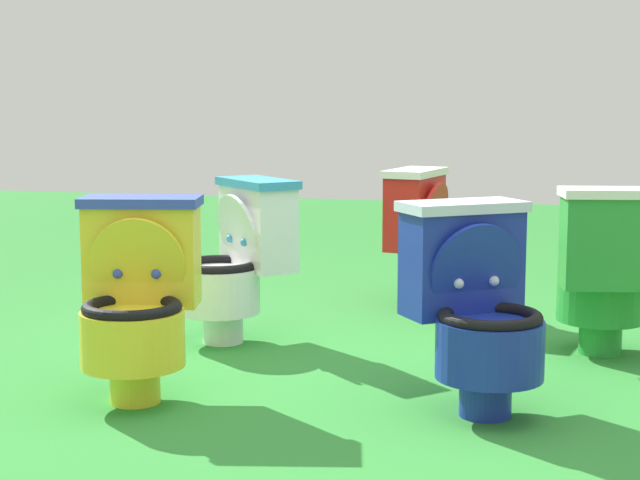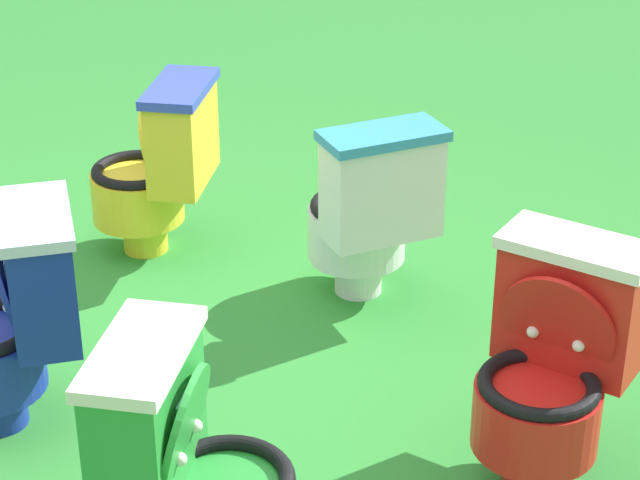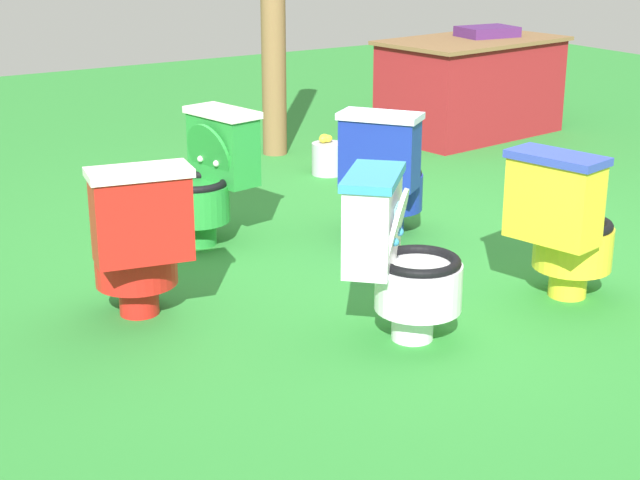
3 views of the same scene
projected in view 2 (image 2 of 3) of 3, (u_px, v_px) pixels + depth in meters
The scene contains 6 objects.
ground at pixel (76, 381), 4.05m from camera, with size 14.00×14.00×0.00m, color #2D8433.
toilet_yellow at pixel (158, 167), 4.73m from camera, with size 0.57×0.50×0.73m.
toilet_blue at pixel (11, 319), 3.68m from camera, with size 0.63×0.62×0.73m.
toilet_red at pixel (553, 363), 3.46m from camera, with size 0.49×0.56×0.73m.
toilet_green at pixel (190, 469), 3.03m from camera, with size 0.56×0.49×0.73m.
toilet_white at pixel (368, 210), 4.37m from camera, with size 0.63×0.63×0.73m.
Camera 2 is at (-2.03, 2.84, 2.27)m, focal length 67.10 mm.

